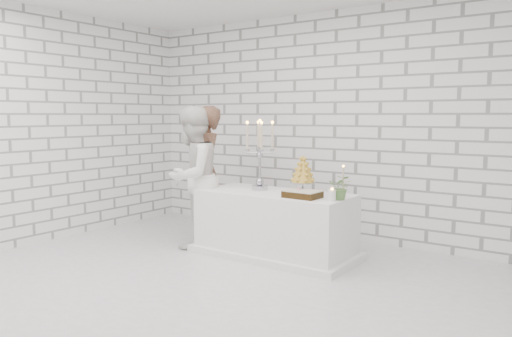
% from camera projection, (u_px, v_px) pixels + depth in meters
% --- Properties ---
extents(ground, '(6.00, 5.00, 0.01)m').
position_uv_depth(ground, '(215.00, 289.00, 4.73)').
color(ground, silver).
rests_on(ground, ground).
extents(wall_back, '(6.00, 0.01, 3.00)m').
position_uv_depth(wall_back, '(335.00, 126.00, 6.61)').
color(wall_back, white).
rests_on(wall_back, ground).
extents(wall_left, '(0.01, 5.00, 3.00)m').
position_uv_depth(wall_left, '(29.00, 126.00, 6.28)').
color(wall_left, white).
rests_on(wall_left, ground).
extents(cake_table, '(1.80, 0.80, 0.75)m').
position_uv_depth(cake_table, '(275.00, 224.00, 5.84)').
color(cake_table, white).
rests_on(cake_table, ground).
extents(groom, '(0.63, 0.75, 1.76)m').
position_uv_depth(groom, '(206.00, 172.00, 6.69)').
color(groom, '#452B20').
rests_on(groom, ground).
extents(bride, '(0.81, 0.96, 1.75)m').
position_uv_depth(bride, '(192.00, 177.00, 6.22)').
color(bride, white).
rests_on(bride, ground).
extents(candelabra, '(0.36, 0.36, 0.84)m').
position_uv_depth(candelabra, '(260.00, 155.00, 5.94)').
color(candelabra, '#A0A0AA').
rests_on(candelabra, cake_table).
extents(croquembouche, '(0.33, 0.33, 0.45)m').
position_uv_depth(croquembouche, '(303.00, 175.00, 5.63)').
color(croquembouche, '#B1851F').
rests_on(croquembouche, cake_table).
extents(chocolate_cake, '(0.39, 0.29, 0.08)m').
position_uv_depth(chocolate_cake, '(302.00, 194.00, 5.41)').
color(chocolate_cake, black).
rests_on(chocolate_cake, cake_table).
extents(pillar_candle, '(0.10, 0.10, 0.12)m').
position_uv_depth(pillar_candle, '(332.00, 196.00, 5.19)').
color(pillar_candle, white).
rests_on(pillar_candle, cake_table).
extents(extra_taper, '(0.07, 0.07, 0.32)m').
position_uv_depth(extra_taper, '(343.00, 181.00, 5.54)').
color(extra_taper, beige).
rests_on(extra_taper, cake_table).
extents(flowers, '(0.28, 0.25, 0.26)m').
position_uv_depth(flowers, '(341.00, 187.00, 5.28)').
color(flowers, '#32652B').
rests_on(flowers, cake_table).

